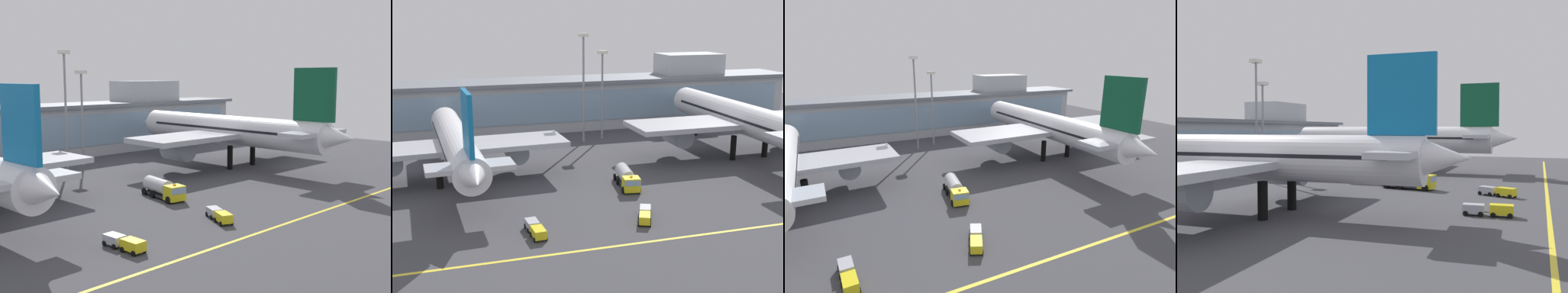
{
  "view_description": "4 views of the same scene",
  "coord_description": "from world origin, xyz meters",
  "views": [
    {
      "loc": [
        -50.83,
        -58.54,
        18.47
      ],
      "look_at": [
        9.97,
        3.6,
        6.47
      ],
      "focal_mm": 46.76,
      "sensor_mm": 36.0,
      "label": 1
    },
    {
      "loc": [
        -31.78,
        -78.17,
        27.63
      ],
      "look_at": [
        -5.98,
        5.41,
        5.61
      ],
      "focal_mm": 48.86,
      "sensor_mm": 36.0,
      "label": 2
    },
    {
      "loc": [
        -19.28,
        -47.36,
        23.32
      ],
      "look_at": [
        7.33,
        6.94,
        5.98
      ],
      "focal_mm": 28.84,
      "sensor_mm": 36.0,
      "label": 3
    },
    {
      "loc": [
        -69.77,
        -20.94,
        9.91
      ],
      "look_at": [
        5.7,
        8.37,
        6.65
      ],
      "focal_mm": 39.78,
      "sensor_mm": 36.0,
      "label": 4
    }
  ],
  "objects": [
    {
      "name": "baggage_tug_near",
      "position": [
        -19.47,
        -15.58,
        0.79
      ],
      "size": [
        2.02,
        5.68,
        1.4
      ],
      "rotation": [
        0.0,
        0.0,
        4.77
      ],
      "color": "black",
      "rests_on": "ground"
    },
    {
      "name": "ground_plane",
      "position": [
        0.0,
        0.0,
        0.0
      ],
      "size": [
        180.0,
        180.0,
        0.0
      ],
      "primitive_type": "plane",
      "color": "#424247"
    },
    {
      "name": "terminal_building",
      "position": [
        1.84,
        47.32,
        6.54
      ],
      "size": [
        121.58,
        14.0,
        17.28
      ],
      "color": "#ADB2B7",
      "rests_on": "ground"
    },
    {
      "name": "taxiway_centreline_stripe",
      "position": [
        0.0,
        -22.0,
        0.01
      ],
      "size": [
        144.0,
        0.5,
        0.01
      ],
      "primitive_type": "cube",
      "color": "yellow",
      "rests_on": "ground"
    },
    {
      "name": "service_truck_far",
      "position": [
        -4.11,
        -15.19,
        0.79
      ],
      "size": [
        3.77,
        5.72,
        1.4
      ],
      "rotation": [
        0.0,
        0.0,
        4.29
      ],
      "color": "black",
      "rests_on": "ground"
    },
    {
      "name": "apron_light_mast_east",
      "position": [
        5.87,
        32.93,
        13.25
      ],
      "size": [
        1.8,
        1.8,
        19.68
      ],
      "color": "gray",
      "rests_on": "ground"
    },
    {
      "name": "airliner_near_right",
      "position": [
        27.86,
        11.71,
        7.32
      ],
      "size": [
        45.81,
        56.3,
        20.02
      ],
      "rotation": [
        0.0,
        0.0,
        1.58
      ],
      "color": "black",
      "rests_on": "ground"
    },
    {
      "name": "apron_light_mast_west",
      "position": [
        0.92,
        30.88,
        15.38
      ],
      "size": [
        1.8,
        1.8,
        23.49
      ],
      "color": "gray",
      "rests_on": "ground"
    },
    {
      "name": "fuel_tanker_truck",
      "position": [
        -1.23,
        -0.96,
        1.51
      ],
      "size": [
        4.11,
        9.31,
        2.9
      ],
      "rotation": [
        0.0,
        0.0,
        4.56
      ],
      "color": "black",
      "rests_on": "ground"
    }
  ]
}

